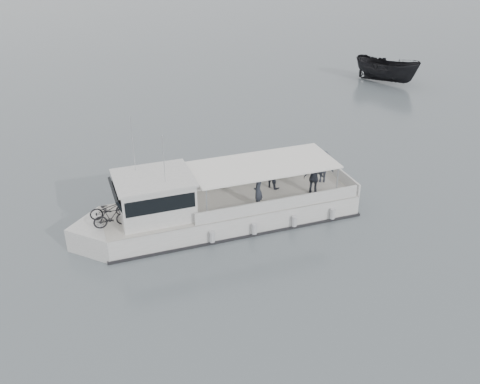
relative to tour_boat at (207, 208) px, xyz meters
name	(u,v)px	position (x,y,z in m)	size (l,w,h in m)	color
ground	(196,200)	(0.52, 2.85, -1.01)	(1400.00, 1400.00, 0.00)	#515B5F
tour_boat	(207,208)	(0.00, 0.00, 0.00)	(14.84, 5.20, 6.17)	silver
dark_motorboat	(387,70)	(25.04, 15.87, 0.19)	(2.34, 6.23, 2.41)	black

